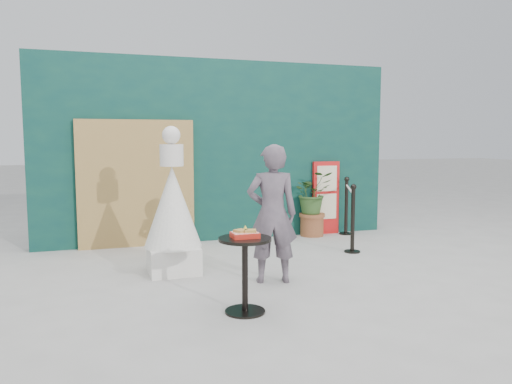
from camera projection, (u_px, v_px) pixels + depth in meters
name	position (u px, v px, depth m)	size (l,w,h in m)	color
ground	(290.00, 291.00, 5.60)	(60.00, 60.00, 0.00)	#ADAAA5
back_wall	(220.00, 151.00, 8.41)	(6.00, 0.30, 3.00)	#0B3230
bamboo_fence	(137.00, 184.00, 7.83)	(1.80, 0.08, 2.00)	tan
woman	(272.00, 214.00, 5.89)	(0.60, 0.39, 1.64)	#665763
menu_board	(326.00, 198.00, 8.91)	(0.50, 0.07, 1.30)	red
statue	(173.00, 214.00, 6.31)	(0.73, 0.73, 1.86)	silver
cafe_table	(245.00, 263.00, 4.87)	(0.52, 0.52, 0.75)	black
food_basket	(245.00, 234.00, 4.84)	(0.26, 0.19, 0.11)	red
planter	(312.00, 198.00, 8.72)	(0.67, 0.58, 1.14)	brown
stanchion_barrier	(349.00, 213.00, 8.18)	(0.84, 1.54, 1.03)	black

